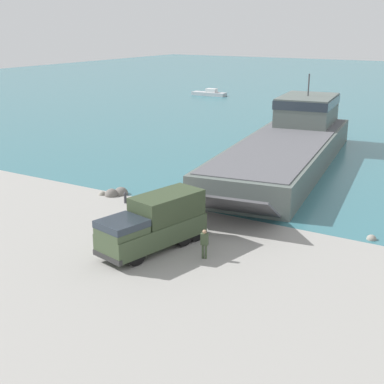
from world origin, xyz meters
name	(u,v)px	position (x,y,z in m)	size (l,w,h in m)	color
ground_plane	(150,242)	(0.00, 0.00, 0.00)	(240.00, 240.00, 0.00)	gray
landing_craft	(290,142)	(-0.21, 24.29, 1.98)	(12.20, 34.17, 7.98)	#56605B
military_truck	(154,223)	(0.79, -0.60, 1.64)	(3.88, 7.52, 3.26)	#3D4C33
soldier_on_ramp	(204,242)	(4.12, -0.33, 1.05)	(0.49, 0.37, 1.80)	#3D4C33
moored_boat_a	(210,93)	(-32.32, 65.24, 0.45)	(6.77, 2.22, 1.35)	#B7BABF
mooring_bollard	(125,197)	(-6.13, 5.36, 0.46)	(0.23, 0.23, 0.86)	#333338
shoreline_rock_a	(102,195)	(-9.02, 6.06, 0.00)	(0.60, 0.60, 0.60)	gray
shoreline_rock_b	(371,239)	(11.82, 7.68, 0.00)	(0.64, 0.64, 0.64)	gray
shoreline_rock_c	(121,194)	(-7.83, 6.96, 0.00)	(1.18, 1.18, 1.18)	#66605B
shoreline_rock_d	(112,196)	(-8.24, 6.28, 0.00)	(1.13, 1.13, 1.13)	#66605B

